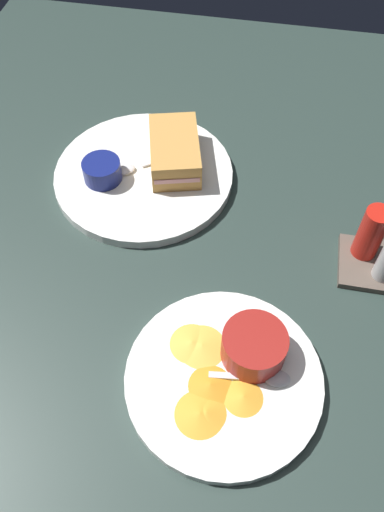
% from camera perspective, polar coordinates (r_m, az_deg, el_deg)
% --- Properties ---
extents(ground_plane, '(1.10, 1.10, 0.03)m').
position_cam_1_polar(ground_plane, '(0.82, 1.87, 4.43)').
color(ground_plane, '#283833').
extents(plate_sandwich_main, '(0.29, 0.29, 0.02)m').
position_cam_1_polar(plate_sandwich_main, '(0.85, -5.33, 8.89)').
color(plate_sandwich_main, white).
rests_on(plate_sandwich_main, ground_plane).
extents(sandwich_half_near, '(0.15, 0.11, 0.05)m').
position_cam_1_polar(sandwich_half_near, '(0.84, -1.92, 11.47)').
color(sandwich_half_near, '#C68C42').
rests_on(sandwich_half_near, plate_sandwich_main).
extents(ramekin_dark_sauce, '(0.06, 0.06, 0.03)m').
position_cam_1_polar(ramekin_dark_sauce, '(0.83, -9.91, 9.33)').
color(ramekin_dark_sauce, navy).
rests_on(ramekin_dark_sauce, plate_sandwich_main).
extents(spoon_by_dark_ramekin, '(0.07, 0.09, 0.01)m').
position_cam_1_polar(spoon_by_dark_ramekin, '(0.85, -6.49, 9.67)').
color(spoon_by_dark_ramekin, silver).
rests_on(spoon_by_dark_ramekin, plate_sandwich_main).
extents(plate_chips_companion, '(0.24, 0.24, 0.02)m').
position_cam_1_polar(plate_chips_companion, '(0.65, 3.50, -13.41)').
color(plate_chips_companion, white).
rests_on(plate_chips_companion, ground_plane).
extents(ramekin_light_gravy, '(0.08, 0.08, 0.04)m').
position_cam_1_polar(ramekin_light_gravy, '(0.64, 6.86, -9.80)').
color(ramekin_light_gravy, maroon).
rests_on(ramekin_light_gravy, plate_chips_companion).
extents(spoon_by_gravy_ramekin, '(0.03, 0.10, 0.01)m').
position_cam_1_polar(spoon_by_gravy_ramekin, '(0.64, 8.19, -13.19)').
color(spoon_by_gravy_ramekin, silver).
rests_on(spoon_by_gravy_ramekin, plate_chips_companion).
extents(plantain_chip_scatter, '(0.16, 0.14, 0.01)m').
position_cam_1_polar(plantain_chip_scatter, '(0.64, 1.64, -13.40)').
color(plantain_chip_scatter, orange).
rests_on(plantain_chip_scatter, plate_chips_companion).
extents(condiment_caddy, '(0.09, 0.09, 0.10)m').
position_cam_1_polar(condiment_caddy, '(0.76, 19.52, 0.64)').
color(condiment_caddy, brown).
rests_on(condiment_caddy, ground_plane).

